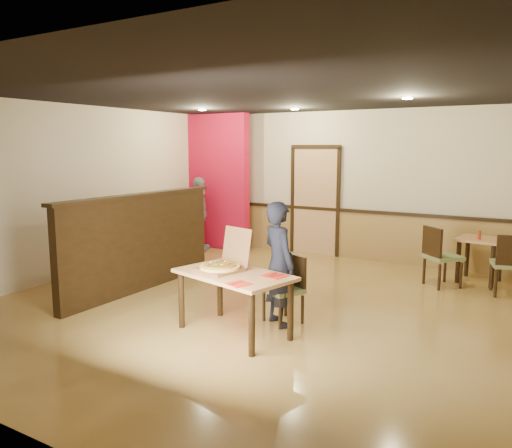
{
  "coord_description": "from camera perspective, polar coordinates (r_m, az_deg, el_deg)",
  "views": [
    {
      "loc": [
        3.17,
        -5.58,
        2.12
      ],
      "look_at": [
        -0.12,
        0.0,
        1.12
      ],
      "focal_mm": 35.0,
      "sensor_mm": 36.0,
      "label": 1
    }
  ],
  "objects": [
    {
      "name": "diner_chair",
      "position": [
        6.11,
        3.59,
        -7.08
      ],
      "size": [
        0.54,
        0.54,
        0.82
      ],
      "rotation": [
        0.0,
        0.0,
        -0.45
      ],
      "color": "olive",
      "rests_on": "floor"
    },
    {
      "name": "side_table",
      "position": [
        8.6,
        24.23,
        -2.6
      ],
      "size": [
        0.74,
        0.74,
        0.71
      ],
      "rotation": [
        0.0,
        0.0,
        -0.13
      ],
      "color": "tan",
      "rests_on": "floor"
    },
    {
      "name": "napkin_near",
      "position": [
        5.19,
        -1.96,
        -6.85
      ],
      "size": [
        0.28,
        0.28,
        0.01
      ],
      "rotation": [
        0.0,
        0.0,
        -0.32
      ],
      "color": "red",
      "rests_on": "main_table"
    },
    {
      "name": "spot_c",
      "position": [
        7.33,
        16.91,
        13.61
      ],
      "size": [
        0.14,
        0.14,
        0.02
      ],
      "primitive_type": "cylinder",
      "color": "#FFEDB2",
      "rests_on": "ceiling"
    },
    {
      "name": "pizza",
      "position": [
        5.73,
        -4.15,
        -4.9
      ],
      "size": [
        0.5,
        0.5,
        0.03
      ],
      "primitive_type": "cylinder",
      "rotation": [
        0.0,
        0.0,
        0.09
      ],
      "color": "#EDB856",
      "rests_on": "pizza_box"
    },
    {
      "name": "side_chair_right",
      "position": [
        7.97,
        27.04,
        -3.92
      ],
      "size": [
        0.55,
        0.55,
        0.91
      ],
      "rotation": [
        0.0,
        0.0,
        3.39
      ],
      "color": "olive",
      "rests_on": "floor"
    },
    {
      "name": "chair_rail_back",
      "position": [
        9.64,
        11.09,
        1.49
      ],
      "size": [
        7.0,
        0.06,
        0.06
      ],
      "primitive_type": "cube",
      "color": "black",
      "rests_on": "wall_back"
    },
    {
      "name": "ceiling",
      "position": [
        6.45,
        0.95,
        14.87
      ],
      "size": [
        7.0,
        7.0,
        0.0
      ],
      "primitive_type": "plane",
      "rotation": [
        3.14,
        0.0,
        0.0
      ],
      "color": "black",
      "rests_on": "wall_back"
    },
    {
      "name": "condiment",
      "position": [
        8.43,
        24.16,
        -1.16
      ],
      "size": [
        0.05,
        0.05,
        0.13
      ],
      "primitive_type": "cylinder",
      "color": "maroon",
      "rests_on": "side_table"
    },
    {
      "name": "main_table",
      "position": [
        5.67,
        -2.54,
        -6.65
      ],
      "size": [
        1.48,
        1.07,
        0.71
      ],
      "rotation": [
        0.0,
        0.0,
        -0.25
      ],
      "color": "tan",
      "rests_on": "floor"
    },
    {
      "name": "spot_b",
      "position": [
        9.02,
        4.46,
        12.98
      ],
      "size": [
        0.14,
        0.14,
        0.02
      ],
      "primitive_type": "cylinder",
      "color": "#FFEDB2",
      "rests_on": "ceiling"
    },
    {
      "name": "pizza_box",
      "position": [
        5.76,
        -3.78,
        -4.71
      ],
      "size": [
        0.56,
        0.62,
        0.47
      ],
      "rotation": [
        0.0,
        0.0,
        -0.25
      ],
      "color": "brown",
      "rests_on": "main_table"
    },
    {
      "name": "red_accent_panel",
      "position": [
        10.53,
        -4.77,
        4.85
      ],
      "size": [
        1.6,
        0.2,
        2.78
      ],
      "primitive_type": "cube",
      "color": "#B90D2E",
      "rests_on": "floor"
    },
    {
      "name": "wainscot_back",
      "position": [
        9.73,
        11.05,
        -1.24
      ],
      "size": [
        7.0,
        0.04,
        0.9
      ],
      "primitive_type": "cube",
      "color": "olive",
      "rests_on": "floor"
    },
    {
      "name": "wall_left",
      "position": [
        8.72,
        -19.54,
        3.57
      ],
      "size": [
        0.0,
        7.0,
        7.0
      ],
      "primitive_type": "plane",
      "rotation": [
        1.57,
        0.0,
        1.57
      ],
      "color": "beige",
      "rests_on": "floor"
    },
    {
      "name": "spot_a",
      "position": [
        9.21,
        -6.17,
        12.87
      ],
      "size": [
        0.14,
        0.14,
        0.02
      ],
      "primitive_type": "cylinder",
      "color": "#FFEDB2",
      "rests_on": "ceiling"
    },
    {
      "name": "napkin_far",
      "position": [
        5.51,
        2.13,
        -5.93
      ],
      "size": [
        0.28,
        0.28,
        0.01
      ],
      "rotation": [
        0.0,
        0.0,
        -0.18
      ],
      "color": "red",
      "rests_on": "main_table"
    },
    {
      "name": "passerby",
      "position": [
        10.31,
        -6.53,
        1.16
      ],
      "size": [
        0.68,
        0.96,
        1.52
      ],
      "primitive_type": "imported",
      "rotation": [
        0.0,
        0.0,
        1.96
      ],
      "color": "gray",
      "rests_on": "floor"
    },
    {
      "name": "back_door",
      "position": [
        9.93,
        6.78,
        2.56
      ],
      "size": [
        0.9,
        0.06,
        2.1
      ],
      "primitive_type": "cube",
      "color": "tan",
      "rests_on": "wall_back"
    },
    {
      "name": "side_chair_left",
      "position": [
        8.09,
        20.23,
        -3.24
      ],
      "size": [
        0.65,
        0.65,
        0.93
      ],
      "rotation": [
        0.0,
        0.0,
        2.39
      ],
      "color": "olive",
      "rests_on": "floor"
    },
    {
      "name": "floor",
      "position": [
        6.75,
        0.89,
        -9.48
      ],
      "size": [
        7.0,
        7.0,
        0.0
      ],
      "primitive_type": "plane",
      "color": "#AE8843",
      "rests_on": "ground"
    },
    {
      "name": "booth_partition",
      "position": [
        7.58,
        -13.13,
        -1.93
      ],
      "size": [
        0.2,
        3.1,
        1.44
      ],
      "color": "black",
      "rests_on": "floor"
    },
    {
      "name": "diner",
      "position": [
        5.94,
        2.63,
        -4.56
      ],
      "size": [
        0.65,
        0.6,
        1.49
      ],
      "primitive_type": "imported",
      "rotation": [
        0.0,
        0.0,
        2.57
      ],
      "color": "black",
      "rests_on": "floor"
    },
    {
      "name": "wall_back",
      "position": [
        9.64,
        11.28,
        4.35
      ],
      "size": [
        7.0,
        0.0,
        7.0
      ],
      "primitive_type": "plane",
      "rotation": [
        1.57,
        0.0,
        0.0
      ],
      "color": "beige",
      "rests_on": "floor"
    }
  ]
}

